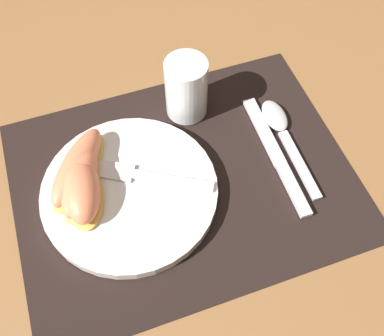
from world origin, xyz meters
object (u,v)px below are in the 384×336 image
(citrus_wedge_1, at_px, (81,181))
(citrus_wedge_2, at_px, (82,192))
(juice_glass, at_px, (186,91))
(citrus_wedge_0, at_px, (77,167))
(knife, at_px, (277,157))
(spoon, at_px, (281,128))
(plate, at_px, (129,189))
(fork, at_px, (139,175))

(citrus_wedge_1, xyz_separation_m, citrus_wedge_2, (-0.00, -0.02, 0.00))
(citrus_wedge_1, bearing_deg, juice_glass, 27.30)
(citrus_wedge_0, bearing_deg, knife, -11.90)
(spoon, relative_size, citrus_wedge_1, 1.44)
(plate, height_order, citrus_wedge_1, citrus_wedge_1)
(spoon, xyz_separation_m, citrus_wedge_0, (-0.30, 0.01, 0.03))
(fork, bearing_deg, knife, -7.71)
(citrus_wedge_0, xyz_separation_m, citrus_wedge_2, (-0.00, -0.04, 0.00))
(knife, distance_m, citrus_wedge_0, 0.28)
(fork, xyz_separation_m, citrus_wedge_1, (-0.07, 0.01, 0.01))
(plate, relative_size, citrus_wedge_0, 1.81)
(juice_glass, relative_size, citrus_wedge_0, 0.73)
(plate, bearing_deg, knife, -4.20)
(knife, height_order, citrus_wedge_1, citrus_wedge_1)
(knife, relative_size, spoon, 1.18)
(plate, bearing_deg, citrus_wedge_2, 178.24)
(knife, distance_m, spoon, 0.05)
(spoon, distance_m, citrus_wedge_0, 0.30)
(juice_glass, relative_size, citrus_wedge_1, 0.78)
(fork, bearing_deg, citrus_wedge_0, 157.78)
(knife, distance_m, citrus_wedge_1, 0.27)
(citrus_wedge_0, bearing_deg, citrus_wedge_2, -91.86)
(plate, distance_m, fork, 0.02)
(citrus_wedge_2, bearing_deg, knife, -3.68)
(spoon, bearing_deg, citrus_wedge_1, -178.40)
(plate, relative_size, citrus_wedge_2, 2.22)
(juice_glass, xyz_separation_m, citrus_wedge_0, (-0.18, -0.07, -0.01))
(fork, height_order, citrus_wedge_0, citrus_wedge_0)
(juice_glass, relative_size, spoon, 0.54)
(knife, distance_m, fork, 0.20)
(plate, relative_size, fork, 1.44)
(plate, xyz_separation_m, fork, (0.02, 0.01, 0.01))
(citrus_wedge_1, height_order, citrus_wedge_2, citrus_wedge_2)
(spoon, distance_m, fork, 0.22)
(plate, xyz_separation_m, spoon, (0.24, 0.03, -0.00))
(citrus_wedge_1, relative_size, citrus_wedge_2, 1.15)
(juice_glass, xyz_separation_m, spoon, (0.12, -0.08, -0.04))
(citrus_wedge_0, height_order, citrus_wedge_1, same)
(plate, height_order, citrus_wedge_0, citrus_wedge_0)
(citrus_wedge_0, xyz_separation_m, citrus_wedge_1, (-0.00, -0.02, 0.00))
(fork, bearing_deg, spoon, 4.30)
(spoon, bearing_deg, juice_glass, 145.05)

